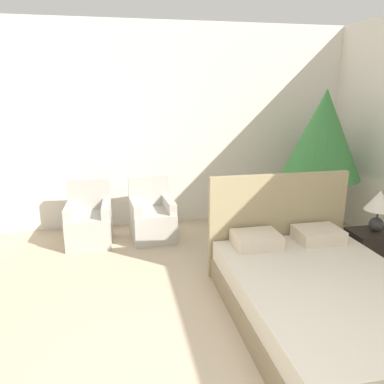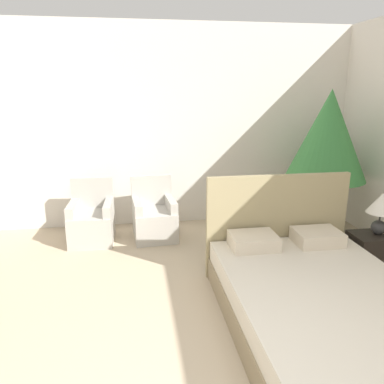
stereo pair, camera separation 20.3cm
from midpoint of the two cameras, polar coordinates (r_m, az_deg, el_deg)
The scene contains 7 objects.
wall_back at distance 5.55m, azimuth -5.97°, elevation 9.73°, with size 10.00×0.06×2.90m.
bed at distance 3.57m, azimuth 17.73°, elevation -14.85°, with size 1.58×2.19×1.12m.
armchair_near_window_left at distance 5.19m, azimuth -16.46°, elevation -4.73°, with size 0.58×0.61×0.83m.
armchair_near_window_right at distance 5.18m, azimuth -7.17°, elevation -4.25°, with size 0.61×0.64×0.83m.
potted_palm at distance 5.44m, azimuth 18.33°, elevation 7.87°, with size 1.08×1.08×2.00m.
nightstand at distance 4.74m, azimuth 24.48°, elevation -8.00°, with size 0.51×0.36×0.45m.
table_lamp at distance 4.58m, azimuth 25.48°, elevation -1.70°, with size 0.31×0.31×0.47m.
Camera 1 is at (-0.63, -1.41, 2.01)m, focal length 35.00 mm.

